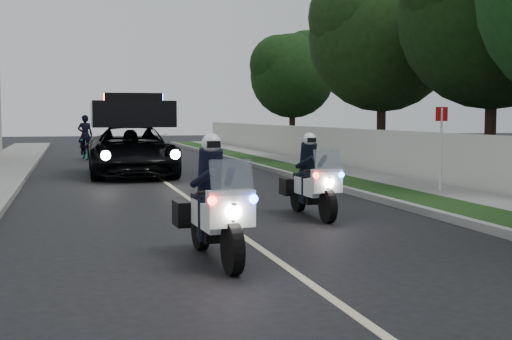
{
  "coord_description": "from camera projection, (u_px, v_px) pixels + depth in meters",
  "views": [
    {
      "loc": [
        -2.68,
        -7.37,
        1.97
      ],
      "look_at": [
        0.51,
        4.38,
        1.0
      ],
      "focal_mm": 48.08,
      "sensor_mm": 36.0,
      "label": 1
    }
  ],
  "objects": [
    {
      "name": "sidewalk_right",
      "position": [
        396.0,
        183.0,
        19.15
      ],
      "size": [
        1.4,
        60.0,
        0.16
      ],
      "primitive_type": "cube",
      "color": "gray",
      "rests_on": "ground"
    },
    {
      "name": "lane_marking",
      "position": [
        180.0,
        192.0,
        17.57
      ],
      "size": [
        0.12,
        50.0,
        0.01
      ],
      "primitive_type": "cube",
      "color": "#BFB78C",
      "rests_on": "ground"
    },
    {
      "name": "grass_verge",
      "position": [
        353.0,
        184.0,
        18.81
      ],
      "size": [
        1.2,
        60.0,
        0.16
      ],
      "primitive_type": "cube",
      "color": "#193814",
      "rests_on": "ground"
    },
    {
      "name": "tree_right_d",
      "position": [
        381.0,
        164.0,
        27.61
      ],
      "size": [
        6.91,
        6.91,
        9.8
      ],
      "primitive_type": null,
      "rotation": [
        0.0,
        0.0,
        0.2
      ],
      "color": "#1B3913",
      "rests_on": "ground"
    },
    {
      "name": "cyclist",
      "position": [
        86.0,
        159.0,
        30.73
      ],
      "size": [
        0.69,
        0.5,
        1.8
      ],
      "primitive_type": "imported",
      "rotation": [
        0.0,
        0.0,
        3.03
      ],
      "color": "black",
      "rests_on": "ground"
    },
    {
      "name": "bicycle",
      "position": [
        86.0,
        159.0,
        30.73
      ],
      "size": [
        0.83,
        1.81,
        0.91
      ],
      "primitive_type": "imported",
      "rotation": [
        0.0,
        0.0,
        0.13
      ],
      "color": "black",
      "rests_on": "ground"
    },
    {
      "name": "ground",
      "position": [
        313.0,
        286.0,
        7.95
      ],
      "size": [
        120.0,
        120.0,
        0.0
      ],
      "primitive_type": "plane",
      "color": "black",
      "rests_on": "ground"
    },
    {
      "name": "tree_right_e",
      "position": [
        292.0,
        148.0,
        41.3
      ],
      "size": [
        6.49,
        6.49,
        8.42
      ],
      "primitive_type": null,
      "rotation": [
        0.0,
        0.0,
        0.36
      ],
      "color": "#153310",
      "rests_on": "ground"
    },
    {
      "name": "police_moto_left",
      "position": [
        215.0,
        261.0,
        9.32
      ],
      "size": [
        0.82,
        2.08,
        1.74
      ],
      "primitive_type": null,
      "rotation": [
        0.0,
        0.0,
        0.05
      ],
      "color": "white",
      "rests_on": "ground"
    },
    {
      "name": "police_suv",
      "position": [
        132.0,
        176.0,
        22.49
      ],
      "size": [
        2.82,
        5.92,
        2.86
      ],
      "primitive_type": "imported",
      "rotation": [
        0.0,
        0.0,
        -0.02
      ],
      "color": "black",
      "rests_on": "ground"
    },
    {
      "name": "tree_right_c",
      "position": [
        489.0,
        177.0,
        21.88
      ],
      "size": [
        6.4,
        6.4,
        10.0
      ],
      "primitive_type": null,
      "rotation": [
        0.0,
        0.0,
        -0.07
      ],
      "color": "black",
      "rests_on": "ground"
    },
    {
      "name": "property_wall",
      "position": [
        429.0,
        159.0,
        19.36
      ],
      "size": [
        0.22,
        60.0,
        1.5
      ],
      "primitive_type": "cube",
      "color": "beige",
      "rests_on": "ground"
    },
    {
      "name": "sign_post",
      "position": [
        440.0,
        196.0,
        16.71
      ],
      "size": [
        0.39,
        0.39,
        2.25
      ],
      "primitive_type": null,
      "rotation": [
        0.0,
        0.0,
        0.11
      ],
      "color": "#AF0E0C",
      "rests_on": "ground"
    },
    {
      "name": "curb_right",
      "position": [
        329.0,
        185.0,
        18.63
      ],
      "size": [
        0.2,
        60.0,
        0.15
      ],
      "primitive_type": "cube",
      "color": "gray",
      "rests_on": "ground"
    },
    {
      "name": "police_moto_right",
      "position": [
        312.0,
        217.0,
        13.35
      ],
      "size": [
        0.72,
        1.95,
        1.64
      ],
      "primitive_type": null,
      "rotation": [
        0.0,
        0.0,
        0.02
      ],
      "color": "silver",
      "rests_on": "ground"
    },
    {
      "name": "curb_left",
      "position": [
        11.0,
        194.0,
        16.49
      ],
      "size": [
        0.2,
        60.0,
        0.15
      ],
      "primitive_type": "cube",
      "color": "gray",
      "rests_on": "ground"
    }
  ]
}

